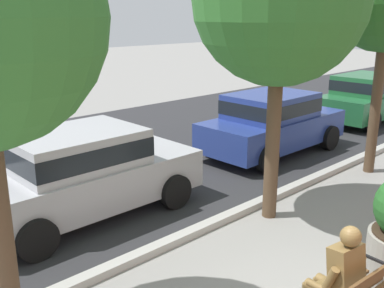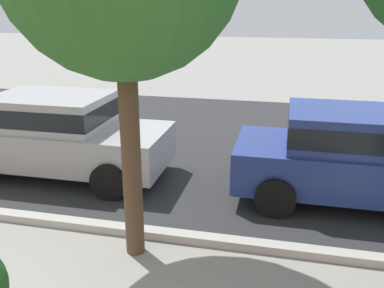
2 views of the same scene
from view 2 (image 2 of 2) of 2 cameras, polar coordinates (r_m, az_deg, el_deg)
street_surface at (r=10.74m, az=-7.41°, el=1.30°), size 60.00×9.00×0.01m
curb_stone at (r=6.92m, az=-20.72°, el=-9.47°), size 60.00×0.20×0.12m
parked_car_silver at (r=8.39m, az=-17.77°, el=1.55°), size 4.10×1.93×1.56m
parked_car_blue at (r=7.36m, az=21.77°, el=-1.27°), size 4.10×1.93×1.56m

